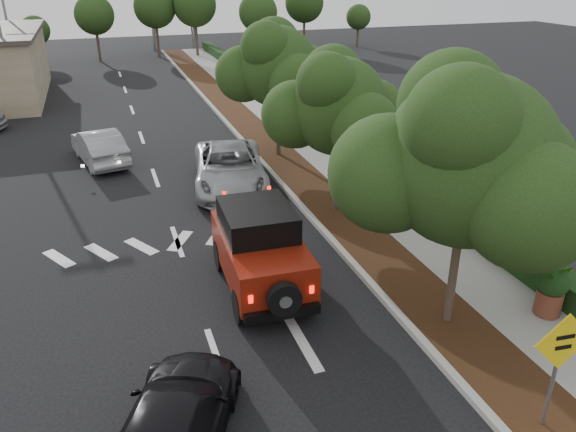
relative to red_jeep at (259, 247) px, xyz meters
name	(u,v)px	position (x,y,z in m)	size (l,w,h in m)	color
ground	(217,358)	(-1.77, -2.70, -1.14)	(120.00, 120.00, 0.00)	black
curb	(263,164)	(2.83, 9.30, -1.07)	(0.20, 70.00, 0.15)	#9E9B93
planting_strip	(285,162)	(3.83, 9.30, -1.08)	(1.80, 70.00, 0.12)	black
sidewalk	(326,158)	(5.73, 9.30, -1.08)	(2.00, 70.00, 0.12)	gray
hedge	(355,147)	(7.13, 9.30, -0.74)	(0.80, 70.00, 0.80)	black
transmission_tower	(175,49)	(4.23, 45.30, -1.14)	(7.00, 4.00, 28.00)	slate
street_tree_near	(446,323)	(3.83, -3.20, -1.14)	(3.80, 3.80, 5.92)	#1A3311
street_tree_mid	(335,212)	(3.83, 3.80, -1.14)	(3.20, 3.20, 5.32)	#1A3311
street_tree_far	(278,156)	(3.83, 10.30, -1.14)	(3.40, 3.40, 5.62)	#1A3311
light_pole_a	(16,111)	(-8.27, 23.30, -1.14)	(2.00, 0.22, 9.00)	slate
light_pole_b	(17,75)	(-9.27, 35.30, -1.14)	(2.00, 0.22, 9.00)	slate
red_jeep	(259,247)	(0.00, 0.00, 0.00)	(2.11, 4.46, 2.25)	black
silver_suv_ahead	(230,168)	(0.91, 7.30, -0.34)	(2.66, 5.76, 1.60)	#9FA1A7
black_suv_oncoming	(173,426)	(-3.03, -5.10, -0.50)	(1.81, 4.45, 1.29)	black
silver_sedan_oncoming	(99,146)	(-3.79, 12.00, -0.41)	(1.55, 4.45, 1.47)	#94969B
speed_hump_sign	(560,356)	(3.63, -6.72, 0.58)	(1.17, 0.14, 2.49)	slate
terracotta_planter	(552,285)	(6.29, -3.78, -0.21)	(0.79, 0.79, 1.38)	brown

